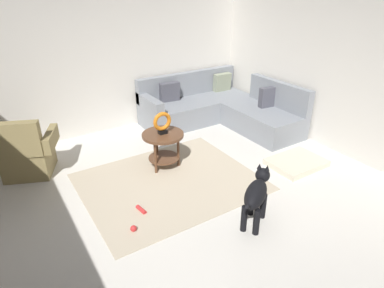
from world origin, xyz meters
name	(u,v)px	position (x,y,z in m)	size (l,w,h in m)	color
ground_plane	(187,216)	(0.00, 0.00, -0.05)	(6.00, 6.00, 0.10)	silver
wall_back	(95,56)	(0.00, 2.94, 1.35)	(6.00, 0.12, 2.70)	silver
wall_right	(359,69)	(2.94, 0.00, 1.35)	(0.12, 6.00, 2.70)	silver
area_rug	(170,182)	(0.15, 0.70, 0.01)	(2.30, 1.90, 0.01)	#BCAD93
sectional_couch	(220,109)	(1.99, 2.01, 0.29)	(2.20, 2.25, 0.88)	gray
armchair	(26,154)	(-1.42, 1.96, 0.32)	(0.97, 0.86, 0.88)	olive
side_table	(163,141)	(0.29, 1.12, 0.42)	(0.60, 0.60, 0.54)	brown
torus_sculpture	(162,122)	(0.29, 1.12, 0.71)	(0.28, 0.08, 0.33)	black
dog_bed_mat	(296,163)	(1.98, 0.08, 0.04)	(0.80, 0.60, 0.09)	beige
dog	(256,194)	(0.57, -0.54, 0.38)	(0.74, 0.51, 0.63)	black
dog_toy_ball	(134,228)	(-0.67, 0.05, 0.04)	(0.07, 0.07, 0.07)	red
dog_toy_rope	(141,210)	(-0.45, 0.32, 0.03)	(0.05, 0.05, 0.17)	red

